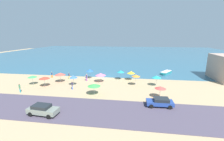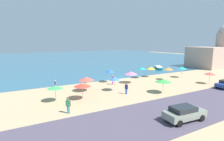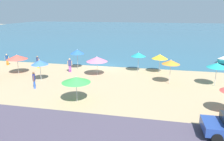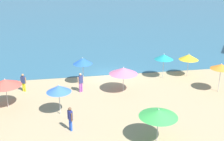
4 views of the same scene
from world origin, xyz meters
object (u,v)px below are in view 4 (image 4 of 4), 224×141
object	(u,v)px
beach_umbrella_11	(123,71)
bather_3	(81,81)
beach_umbrella_10	(189,57)
beach_umbrella_6	(5,83)
beach_umbrella_0	(221,67)
beach_umbrella_5	(59,89)
bather_2	(23,82)
beach_umbrella_1	(158,113)
bather_4	(70,118)
beach_umbrella_9	(83,61)
beach_umbrella_8	(164,57)

from	to	relation	value
beach_umbrella_11	bather_3	distance (m)	3.83
beach_umbrella_10	bather_3	distance (m)	11.01
beach_umbrella_6	beach_umbrella_10	xyz separation A→B (m)	(16.57, 3.97, -0.03)
beach_umbrella_0	beach_umbrella_5	xyz separation A→B (m)	(-13.66, -1.74, -0.30)
beach_umbrella_6	bather_3	xyz separation A→B (m)	(5.79, 1.98, -1.07)
beach_umbrella_0	bather_2	distance (m)	17.10
beach_umbrella_1	beach_umbrella_10	xyz separation A→B (m)	(6.66, 10.40, 0.09)
bather_2	bather_4	distance (m)	8.13
beach_umbrella_9	bather_3	size ratio (longest dim) A/B	1.49
bather_3	beach_umbrella_11	bearing A→B (deg)	-9.36
bather_4	beach_umbrella_0	bearing A→B (deg)	17.81
beach_umbrella_0	beach_umbrella_9	bearing A→B (deg)	161.67
beach_umbrella_9	bather_3	bearing A→B (deg)	-101.49
beach_umbrella_5	beach_umbrella_8	bearing A→B (deg)	29.97
bather_3	beach_umbrella_0	bearing A→B (deg)	-9.84
beach_umbrella_10	bather_4	bearing A→B (deg)	-145.38
beach_umbrella_8	beach_umbrella_10	size ratio (longest dim) A/B	1.06
beach_umbrella_0	bather_2	bearing A→B (deg)	169.79
beach_umbrella_11	bather_3	world-z (taller)	beach_umbrella_11
beach_umbrella_5	bather_4	bearing A→B (deg)	-74.33
beach_umbrella_0	beach_umbrella_10	world-z (taller)	beach_umbrella_0
beach_umbrella_6	beach_umbrella_5	bearing A→B (deg)	-24.49
beach_umbrella_8	bather_4	xyz separation A→B (m)	(-9.32, -8.19, -1.24)
beach_umbrella_8	bather_3	world-z (taller)	beach_umbrella_8
beach_umbrella_5	bather_2	distance (m)	5.80
beach_umbrella_11	bather_4	world-z (taller)	beach_umbrella_11
beach_umbrella_1	bather_3	distance (m)	9.41
beach_umbrella_5	beach_umbrella_10	distance (m)	13.84
beach_umbrella_1	beach_umbrella_5	size ratio (longest dim) A/B	1.01
beach_umbrella_11	bather_2	bearing A→B (deg)	169.63
beach_umbrella_9	bather_4	bearing A→B (deg)	-100.44
beach_umbrella_9	bather_2	bearing A→B (deg)	-171.45
bather_3	beach_umbrella_6	bearing A→B (deg)	-161.09
beach_umbrella_6	beach_umbrella_9	bearing A→B (deg)	31.31
beach_umbrella_6	beach_umbrella_9	world-z (taller)	beach_umbrella_9
beach_umbrella_9	beach_umbrella_0	bearing A→B (deg)	-18.33
beach_umbrella_6	bather_4	distance (m)	6.41
beach_umbrella_1	beach_umbrella_9	xyz separation A→B (m)	(-3.76, 10.17, 0.32)
beach_umbrella_11	bather_2	world-z (taller)	beach_umbrella_11
bather_2	beach_umbrella_9	bearing A→B (deg)	8.55
beach_umbrella_1	bather_4	distance (m)	5.75
bather_2	beach_umbrella_5	bearing A→B (deg)	-56.84
beach_umbrella_8	bather_3	xyz separation A→B (m)	(-8.20, -1.96, -1.20)
beach_umbrella_5	beach_umbrella_10	world-z (taller)	beach_umbrella_10
beach_umbrella_5	beach_umbrella_11	distance (m)	6.32
beach_umbrella_0	beach_umbrella_5	world-z (taller)	beach_umbrella_0
beach_umbrella_0	bather_2	world-z (taller)	beach_umbrella_0
beach_umbrella_1	beach_umbrella_6	bearing A→B (deg)	147.01
beach_umbrella_8	beach_umbrella_9	distance (m)	7.85
beach_umbrella_1	bather_2	world-z (taller)	beach_umbrella_1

